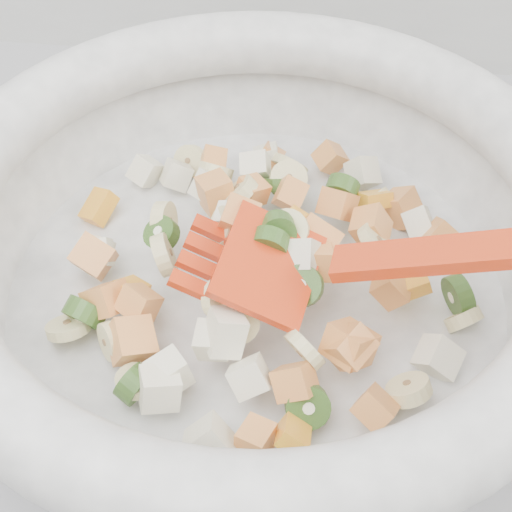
# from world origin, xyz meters

# --- Properties ---
(mixing_bowl) EXTENTS (0.47, 0.41, 0.17)m
(mixing_bowl) POSITION_xyz_m (-0.15, 1.43, 0.96)
(mixing_bowl) COLOR white
(mixing_bowl) RESTS_ON counter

